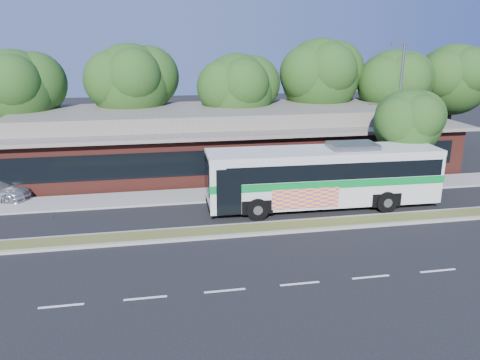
{
  "coord_description": "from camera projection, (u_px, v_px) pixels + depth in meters",
  "views": [
    {
      "loc": [
        -5.29,
        -20.8,
        9.29
      ],
      "look_at": [
        -0.97,
        2.86,
        2.0
      ],
      "focal_mm": 35.0,
      "sensor_mm": 36.0,
      "label": 1
    }
  ],
  "objects": [
    {
      "name": "ground",
      "position": [
        270.0,
        234.0,
        23.18
      ],
      "size": [
        120.0,
        120.0,
        0.0
      ],
      "primitive_type": "plane",
      "color": "black",
      "rests_on": "ground"
    },
    {
      "name": "median_strip",
      "position": [
        267.0,
        228.0,
        23.73
      ],
      "size": [
        26.0,
        1.1,
        0.15
      ],
      "primitive_type": "cube",
      "color": "#495323",
      "rests_on": "ground"
    },
    {
      "name": "sidewalk",
      "position": [
        245.0,
        193.0,
        29.19
      ],
      "size": [
        44.0,
        2.6,
        0.12
      ],
      "primitive_type": "cube",
      "color": "gray",
      "rests_on": "ground"
    },
    {
      "name": "plaza_building",
      "position": [
        228.0,
        139.0,
        34.79
      ],
      "size": [
        33.2,
        11.2,
        4.45
      ],
      "color": "#58231B",
      "rests_on": "ground"
    },
    {
      "name": "lamp_post",
      "position": [
        397.0,
        112.0,
        29.05
      ],
      "size": [
        0.93,
        0.18,
        9.07
      ],
      "color": "slate",
      "rests_on": "ground"
    },
    {
      "name": "tree_bg_a",
      "position": [
        21.0,
        89.0,
        33.23
      ],
      "size": [
        6.47,
        5.8,
        8.63
      ],
      "color": "black",
      "rests_on": "ground"
    },
    {
      "name": "tree_bg_b",
      "position": [
        136.0,
        82.0,
        35.47
      ],
      "size": [
        6.69,
        6.0,
        9.0
      ],
      "color": "black",
      "rests_on": "ground"
    },
    {
      "name": "tree_bg_c",
      "position": [
        242.0,
        88.0,
        36.05
      ],
      "size": [
        6.24,
        5.6,
        8.26
      ],
      "color": "black",
      "rests_on": "ground"
    },
    {
      "name": "tree_bg_d",
      "position": [
        325.0,
        75.0,
        37.97
      ],
      "size": [
        6.91,
        6.2,
        9.37
      ],
      "color": "black",
      "rests_on": "ground"
    },
    {
      "name": "tree_bg_e",
      "position": [
        398.0,
        84.0,
        38.24
      ],
      "size": [
        6.47,
        5.8,
        8.5
      ],
      "color": "black",
      "rests_on": "ground"
    },
    {
      "name": "tree_bg_f",
      "position": [
        457.0,
        78.0,
        40.13
      ],
      "size": [
        6.69,
        6.0,
        8.92
      ],
      "color": "black",
      "rests_on": "ground"
    },
    {
      "name": "transit_bus",
      "position": [
        324.0,
        173.0,
        26.32
      ],
      "size": [
        13.24,
        3.31,
        3.7
      ],
      "rotation": [
        0.0,
        0.0,
        -0.02
      ],
      "color": "beige",
      "rests_on": "ground"
    },
    {
      "name": "sidewalk_tree",
      "position": [
        412.0,
        121.0,
        28.92
      ],
      "size": [
        4.62,
        4.14,
        6.38
      ],
      "color": "black",
      "rests_on": "ground"
    }
  ]
}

